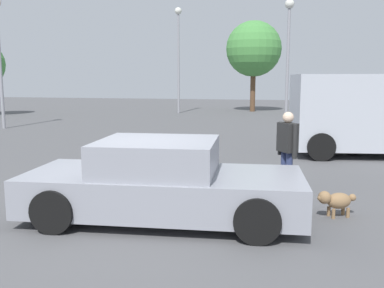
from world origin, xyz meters
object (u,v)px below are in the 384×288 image
Objects in this scene: sedan_foreground at (162,183)px; light_post_near at (178,43)px; light_post_mid at (288,39)px; pedestrian at (287,145)px; dog at (336,200)px.

light_post_near reaches higher than sedan_foreground.
light_post_near is 1.13× the size of light_post_mid.
light_post_near is (-5.08, 20.66, 3.91)m from sedan_foreground.
light_post_near is (-6.97, 18.51, 3.56)m from pedestrian.
light_post_near is 8.84m from light_post_mid.
light_post_mid reaches higher than pedestrian.
sedan_foreground is 2.82× the size of pedestrian.
dog is at bearing 9.75° from sedan_foreground.
light_post_near reaches higher than dog.
pedestrian is at bearing -89.52° from light_post_mid.
sedan_foreground is 0.66× the size of light_post_near.
light_post_near is at bearing 99.06° from sedan_foreground.
sedan_foreground is at bearing -76.18° from light_post_near.
sedan_foreground is 0.75× the size of light_post_mid.
sedan_foreground is 15.60m from light_post_mid.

